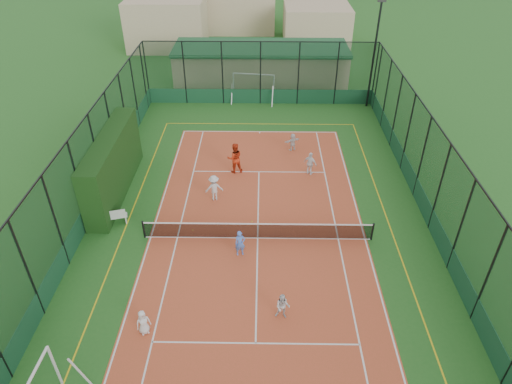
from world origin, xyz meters
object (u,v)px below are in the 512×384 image
futsal_goal_far (254,87)px  child_far_right (310,164)px  white_bench (110,217)px  child_far_left (214,188)px  floodlight_ne (374,55)px  child_near_mid (240,243)px  child_near_right (283,307)px  coach (235,158)px  child_near_left (143,322)px  child_far_back (293,142)px  clubhouse (261,64)px

futsal_goal_far → child_far_right: futsal_goal_far is taller
white_bench → child_far_left: child_far_left is taller
floodlight_ne → child_near_mid: size_ratio=6.00×
child_near_right → coach: size_ratio=0.64×
white_bench → child_near_left: (3.30, -6.95, 0.10)m
futsal_goal_far → coach: bearing=-87.6°
floodlight_ne → child_far_right: 12.20m
child_near_right → child_near_mid: bearing=125.8°
floodlight_ne → child_near_right: 23.18m
floodlight_ne → child_near_right: bearing=-109.1°
child_far_back → child_near_mid: bearing=45.3°
child_near_left → child_far_left: 9.53m
child_near_left → child_near_right: bearing=-21.3°
child_near_left → child_far_left: bearing=47.8°
futsal_goal_far → child_far_left: size_ratio=2.19×
child_near_mid → coach: size_ratio=0.70×
clubhouse → futsal_goal_far: size_ratio=4.43×
futsal_goal_far → child_far_back: size_ratio=2.85×
white_bench → child_near_mid: (6.96, -2.23, 0.20)m
floodlight_ne → white_bench: (-16.40, -15.57, -3.63)m
futsal_goal_far → child_near_left: 23.89m
child_far_back → white_bench: bearing=11.0°
coach → white_bench: bearing=26.6°
clubhouse → child_near_left: (-4.50, -27.92, -0.97)m
white_bench → futsal_goal_far: futsal_goal_far is taller
child_near_left → child_far_back: 16.60m
white_bench → child_near_left: size_ratio=1.49×
child_far_right → clubhouse: bearing=-44.4°
futsal_goal_far → child_near_right: bearing=-78.7°
clubhouse → child_near_right: 27.09m
child_near_right → child_far_right: bearing=88.8°
child_near_mid → clubhouse: bearing=75.5°
child_near_mid → futsal_goal_far: bearing=76.7°
child_near_mid → child_near_right: bearing=-75.9°
clubhouse → child_near_mid: bearing=-92.1°
white_bench → child_near_mid: bearing=-34.0°
floodlight_ne → white_bench: floodlight_ne is taller
child_far_left → child_far_back: 7.53m
white_bench → child_far_right: child_far_right is taller
child_near_right → coach: 11.77m
floodlight_ne → coach: floodlight_ne is taller
child_far_right → coach: coach is taller
white_bench → child_far_back: child_far_back is taller
white_bench → child_far_back: bearing=23.1°
clubhouse → child_far_back: 12.97m
child_far_back → coach: 4.70m
floodlight_ne → child_near_right: floodlight_ne is taller
white_bench → child_far_right: 12.12m
child_near_mid → child_far_right: (3.99, 7.41, 0.06)m
floodlight_ne → child_far_back: floodlight_ne is taller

